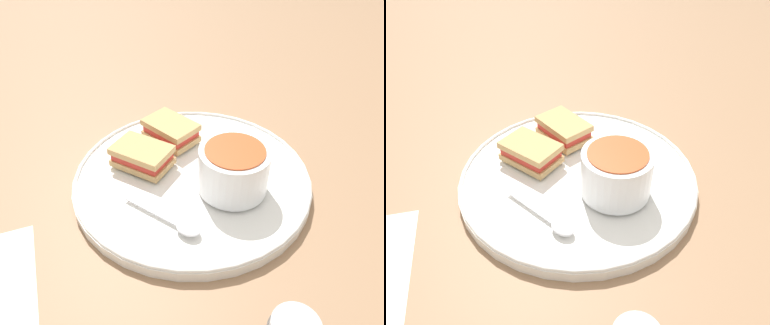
% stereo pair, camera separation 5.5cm
% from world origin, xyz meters
% --- Properties ---
extents(ground_plane, '(2.40, 2.40, 0.00)m').
position_xyz_m(ground_plane, '(0.00, 0.00, 0.00)').
color(ground_plane, '#8E6B4C').
extents(plate, '(0.35, 0.35, 0.02)m').
position_xyz_m(plate, '(0.00, 0.00, 0.01)').
color(plate, white).
rests_on(plate, ground_plane).
extents(soup_bowl, '(0.10, 0.10, 0.07)m').
position_xyz_m(soup_bowl, '(0.06, -0.03, 0.05)').
color(soup_bowl, white).
rests_on(soup_bowl, plate).
extents(spoon, '(0.11, 0.07, 0.01)m').
position_xyz_m(spoon, '(-0.00, -0.11, 0.02)').
color(spoon, silver).
rests_on(spoon, plate).
extents(sandwich_half_near, '(0.10, 0.10, 0.03)m').
position_xyz_m(sandwich_half_near, '(-0.04, 0.08, 0.04)').
color(sandwich_half_near, tan).
rests_on(sandwich_half_near, plate).
extents(sandwich_half_far, '(0.10, 0.09, 0.03)m').
position_xyz_m(sandwich_half_far, '(-0.08, 0.01, 0.04)').
color(sandwich_half_far, tan).
rests_on(sandwich_half_far, plate).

